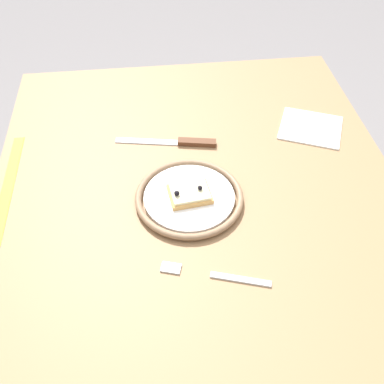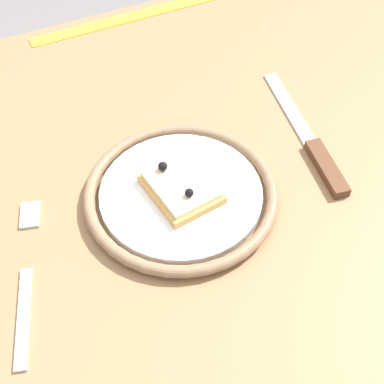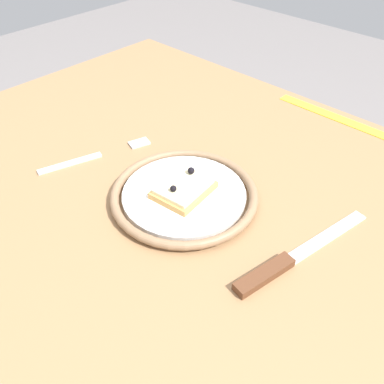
{
  "view_description": "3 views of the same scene",
  "coord_description": "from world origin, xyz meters",
  "px_view_note": "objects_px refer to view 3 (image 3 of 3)",
  "views": [
    {
      "loc": [
        -0.64,
        0.09,
        1.44
      ],
      "look_at": [
        -0.0,
        0.02,
        0.77
      ],
      "focal_mm": 42.04,
      "sensor_mm": 36.0,
      "label": 1
    },
    {
      "loc": [
        -0.16,
        -0.33,
        1.22
      ],
      "look_at": [
        0.01,
        0.01,
        0.77
      ],
      "focal_mm": 49.18,
      "sensor_mm": 36.0,
      "label": 2
    },
    {
      "loc": [
        0.34,
        -0.32,
        1.17
      ],
      "look_at": [
        0.01,
        0.03,
        0.76
      ],
      "focal_mm": 38.6,
      "sensor_mm": 36.0,
      "label": 3
    }
  ],
  "objects_px": {
    "dining_table": "(176,247)",
    "plate": "(184,195)",
    "pizza_slice_near": "(183,188)",
    "knife": "(283,263)",
    "measuring_tape": "(354,124)",
    "fork": "(97,155)"
  },
  "relations": [
    {
      "from": "dining_table",
      "to": "plate",
      "type": "height_order",
      "value": "plate"
    },
    {
      "from": "plate",
      "to": "pizza_slice_near",
      "type": "xyz_separation_m",
      "value": [
        -0.0,
        -0.0,
        0.01
      ]
    },
    {
      "from": "dining_table",
      "to": "knife",
      "type": "distance_m",
      "value": 0.21
    },
    {
      "from": "dining_table",
      "to": "measuring_tape",
      "type": "distance_m",
      "value": 0.43
    },
    {
      "from": "dining_table",
      "to": "pizza_slice_near",
      "type": "xyz_separation_m",
      "value": [
        -0.0,
        0.02,
        0.11
      ]
    },
    {
      "from": "dining_table",
      "to": "pizza_slice_near",
      "type": "relative_size",
      "value": 11.73
    },
    {
      "from": "measuring_tape",
      "to": "pizza_slice_near",
      "type": "bearing_deg",
      "value": -103.05
    },
    {
      "from": "knife",
      "to": "dining_table",
      "type": "bearing_deg",
      "value": -175.04
    },
    {
      "from": "plate",
      "to": "knife",
      "type": "relative_size",
      "value": 0.95
    },
    {
      "from": "knife",
      "to": "fork",
      "type": "height_order",
      "value": "knife"
    },
    {
      "from": "knife",
      "to": "plate",
      "type": "bearing_deg",
      "value": 178.1
    },
    {
      "from": "plate",
      "to": "measuring_tape",
      "type": "height_order",
      "value": "plate"
    },
    {
      "from": "plate",
      "to": "dining_table",
      "type": "bearing_deg",
      "value": -88.61
    },
    {
      "from": "pizza_slice_near",
      "to": "measuring_tape",
      "type": "bearing_deg",
      "value": 77.1
    },
    {
      "from": "knife",
      "to": "fork",
      "type": "distance_m",
      "value": 0.37
    },
    {
      "from": "measuring_tape",
      "to": "fork",
      "type": "bearing_deg",
      "value": -124.3
    },
    {
      "from": "dining_table",
      "to": "knife",
      "type": "height_order",
      "value": "knife"
    },
    {
      "from": "measuring_tape",
      "to": "dining_table",
      "type": "bearing_deg",
      "value": -102.22
    },
    {
      "from": "fork",
      "to": "plate",
      "type": "bearing_deg",
      "value": 7.21
    },
    {
      "from": "plate",
      "to": "fork",
      "type": "relative_size",
      "value": 1.15
    },
    {
      "from": "plate",
      "to": "knife",
      "type": "bearing_deg",
      "value": -1.9
    },
    {
      "from": "pizza_slice_near",
      "to": "fork",
      "type": "xyz_separation_m",
      "value": [
        -0.19,
        -0.02,
        -0.02
      ]
    }
  ]
}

